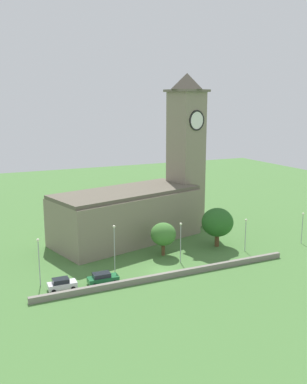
{
  "coord_description": "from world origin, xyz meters",
  "views": [
    {
      "loc": [
        -28.88,
        -59.02,
        27.01
      ],
      "look_at": [
        1.89,
        7.73,
        11.65
      ],
      "focal_mm": 40.3,
      "sensor_mm": 36.0,
      "label": 1
    }
  ],
  "objects_px": {
    "car_white": "(62,284)",
    "car_green": "(103,278)",
    "church": "(143,198)",
    "streetlamp_central": "(181,236)",
    "streetlamp_east_mid": "(246,229)",
    "tree_churchyard": "(217,222)",
    "streetlamp_east_end": "(303,223)",
    "tree_by_tower": "(163,234)",
    "streetlamp_west_end": "(39,255)",
    "streetlamp_west_mid": "(114,241)"
  },
  "relations": [
    {
      "from": "car_white",
      "to": "car_green",
      "type": "relative_size",
      "value": 0.9
    },
    {
      "from": "church",
      "to": "streetlamp_central",
      "type": "bearing_deg",
      "value": -90.58
    },
    {
      "from": "car_white",
      "to": "streetlamp_east_mid",
      "type": "distance_m",
      "value": 34.82
    },
    {
      "from": "tree_churchyard",
      "to": "streetlamp_east_end",
      "type": "bearing_deg",
      "value": -19.06
    },
    {
      "from": "tree_churchyard",
      "to": "tree_by_tower",
      "type": "distance_m",
      "value": 11.5
    },
    {
      "from": "streetlamp_central",
      "to": "church",
      "type": "bearing_deg",
      "value": 89.42
    },
    {
      "from": "car_white",
      "to": "streetlamp_central",
      "type": "relative_size",
      "value": 0.6
    },
    {
      "from": "streetlamp_west_end",
      "to": "streetlamp_west_mid",
      "type": "relative_size",
      "value": 0.95
    },
    {
      "from": "streetlamp_west_end",
      "to": "streetlamp_central",
      "type": "relative_size",
      "value": 1.05
    },
    {
      "from": "tree_churchyard",
      "to": "tree_by_tower",
      "type": "relative_size",
      "value": 1.24
    },
    {
      "from": "streetlamp_central",
      "to": "streetlamp_east_end",
      "type": "xyz_separation_m",
      "value": [
        26.28,
        -0.84,
        -0.54
      ]
    },
    {
      "from": "streetlamp_east_end",
      "to": "tree_by_tower",
      "type": "relative_size",
      "value": 1.03
    },
    {
      "from": "streetlamp_west_end",
      "to": "streetlamp_east_end",
      "type": "bearing_deg",
      "value": -1.3
    },
    {
      "from": "car_green",
      "to": "streetlamp_west_mid",
      "type": "height_order",
      "value": "streetlamp_west_mid"
    },
    {
      "from": "church",
      "to": "streetlamp_east_mid",
      "type": "relative_size",
      "value": 5.74
    },
    {
      "from": "car_white",
      "to": "streetlamp_east_mid",
      "type": "height_order",
      "value": "streetlamp_east_mid"
    },
    {
      "from": "church",
      "to": "streetlamp_west_mid",
      "type": "height_order",
      "value": "church"
    },
    {
      "from": "church",
      "to": "streetlamp_west_end",
      "type": "distance_m",
      "value": 29.1
    },
    {
      "from": "church",
      "to": "tree_by_tower",
      "type": "distance_m",
      "value": 12.94
    },
    {
      "from": "streetlamp_east_mid",
      "to": "tree_by_tower",
      "type": "distance_m",
      "value": 15.29
    },
    {
      "from": "streetlamp_west_end",
      "to": "tree_by_tower",
      "type": "xyz_separation_m",
      "value": [
        22.56,
        4.23,
        -0.99
      ]
    },
    {
      "from": "streetlamp_west_mid",
      "to": "tree_churchyard",
      "type": "bearing_deg",
      "value": 9.68
    },
    {
      "from": "church",
      "to": "streetlamp_west_mid",
      "type": "bearing_deg",
      "value": -126.61
    },
    {
      "from": "car_green",
      "to": "streetlamp_central",
      "type": "xyz_separation_m",
      "value": [
        14.88,
        2.84,
        3.85
      ]
    },
    {
      "from": "streetlamp_west_end",
      "to": "tree_by_tower",
      "type": "relative_size",
      "value": 1.24
    },
    {
      "from": "car_green",
      "to": "streetlamp_west_mid",
      "type": "relative_size",
      "value": 0.6
    },
    {
      "from": "church",
      "to": "car_white",
      "type": "bearing_deg",
      "value": -137.86
    },
    {
      "from": "streetlamp_west_mid",
      "to": "tree_churchyard",
      "type": "xyz_separation_m",
      "value": [
        21.99,
        3.75,
        -0.42
      ]
    },
    {
      "from": "tree_by_tower",
      "to": "tree_churchyard",
      "type": "bearing_deg",
      "value": 0.64
    },
    {
      "from": "streetlamp_west_mid",
      "to": "streetlamp_east_mid",
      "type": "relative_size",
      "value": 1.26
    },
    {
      "from": "car_green",
      "to": "streetlamp_east_mid",
      "type": "bearing_deg",
      "value": 5.85
    },
    {
      "from": "church",
      "to": "streetlamp_central",
      "type": "xyz_separation_m",
      "value": [
        -0.17,
        -16.73,
        -3.28
      ]
    },
    {
      "from": "car_white",
      "to": "car_green",
      "type": "distance_m",
      "value": 6.15
    },
    {
      "from": "tree_churchyard",
      "to": "streetlamp_west_end",
      "type": "bearing_deg",
      "value": -172.7
    },
    {
      "from": "car_green",
      "to": "streetlamp_west_end",
      "type": "relative_size",
      "value": 0.63
    },
    {
      "from": "streetlamp_west_end",
      "to": "tree_churchyard",
      "type": "xyz_separation_m",
      "value": [
        34.03,
        4.36,
        -0.19
      ]
    },
    {
      "from": "car_green",
      "to": "streetlamp_east_mid",
      "type": "xyz_separation_m",
      "value": [
        28.43,
        2.92,
        3.33
      ]
    },
    {
      "from": "streetlamp_west_mid",
      "to": "tree_by_tower",
      "type": "distance_m",
      "value": 11.19
    },
    {
      "from": "streetlamp_west_end",
      "to": "streetlamp_east_mid",
      "type": "bearing_deg",
      "value": -0.33
    },
    {
      "from": "car_white",
      "to": "streetlamp_east_end",
      "type": "height_order",
      "value": "streetlamp_east_end"
    },
    {
      "from": "streetlamp_west_end",
      "to": "streetlamp_central",
      "type": "height_order",
      "value": "streetlamp_west_end"
    },
    {
      "from": "car_white",
      "to": "streetlamp_west_end",
      "type": "height_order",
      "value": "streetlamp_west_end"
    },
    {
      "from": "streetlamp_east_mid",
      "to": "tree_churchyard",
      "type": "distance_m",
      "value": 5.58
    },
    {
      "from": "car_white",
      "to": "streetlamp_east_end",
      "type": "relative_size",
      "value": 0.69
    },
    {
      "from": "streetlamp_west_end",
      "to": "streetlamp_west_mid",
      "type": "bearing_deg",
      "value": 2.9
    },
    {
      "from": "streetlamp_west_end",
      "to": "streetlamp_east_mid",
      "type": "relative_size",
      "value": 1.2
    },
    {
      "from": "streetlamp_east_mid",
      "to": "streetlamp_east_end",
      "type": "xyz_separation_m",
      "value": [
        12.73,
        -0.92,
        -0.01
      ]
    },
    {
      "from": "car_white",
      "to": "streetlamp_east_end",
      "type": "distance_m",
      "value": 47.44
    },
    {
      "from": "streetlamp_east_end",
      "to": "streetlamp_west_end",
      "type": "bearing_deg",
      "value": 178.7
    },
    {
      "from": "streetlamp_west_end",
      "to": "streetlamp_east_end",
      "type": "xyz_separation_m",
      "value": [
        49.92,
        -1.13,
        -0.72
      ]
    }
  ]
}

